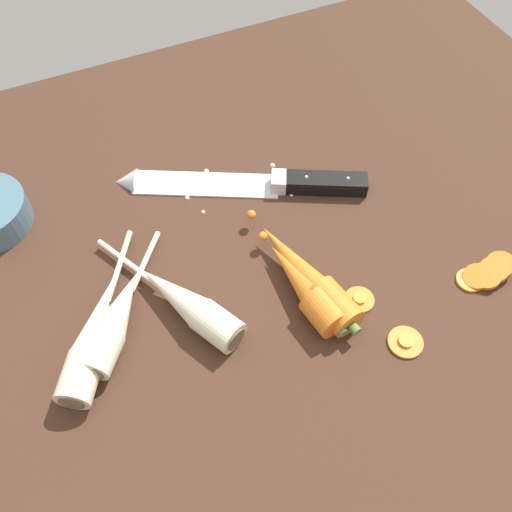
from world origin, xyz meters
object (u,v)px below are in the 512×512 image
carrot_slice_stray_mid (359,299)px  whole_carrot_second (306,288)px  parsnip_mid_left (187,304)px  carrot_slice_stray_near (406,341)px  parsnip_front (115,320)px  parsnip_mid_right (93,338)px  whole_carrot (308,278)px  chefs_knife (237,183)px  carrot_slice_stack (486,273)px

carrot_slice_stray_mid → whole_carrot_second: bearing=151.9°
parsnip_mid_left → carrot_slice_stray_near: parsnip_mid_left is taller
parsnip_front → carrot_slice_stray_mid: parsnip_front is taller
carrot_slice_stray_near → carrot_slice_stray_mid: bearing=105.6°
whole_carrot_second → parsnip_mid_right: bearing=170.7°
whole_carrot → parsnip_front: whole_carrot is taller
chefs_knife → carrot_slice_stack: bearing=-50.3°
parsnip_mid_left → carrot_slice_stray_mid: parsnip_mid_left is taller
whole_carrot_second → carrot_slice_stack: size_ratio=2.24×
chefs_knife → parsnip_front: (-21.13, -14.70, 1.33)cm
parsnip_mid_left → carrot_slice_stray_mid: bearing=-19.8°
parsnip_mid_left → carrot_slice_stray_near: 25.26cm
chefs_knife → carrot_slice_stray_mid: chefs_knife is taller
whole_carrot_second → carrot_slice_stray_near: size_ratio=4.11×
carrot_slice_stack → carrot_slice_stray_near: bearing=-165.3°
parsnip_mid_left → carrot_slice_stray_mid: 20.37cm
whole_carrot_second → carrot_slice_stack: (21.40, -6.46, -1.25)cm
carrot_slice_stack → carrot_slice_stray_mid: bearing=167.7°
whole_carrot_second → carrot_slice_stray_mid: (5.72, -3.06, -1.74)cm
whole_carrot → carrot_slice_stray_near: bearing=-59.0°
parsnip_mid_left → carrot_slice_stack: 36.28cm
parsnip_mid_left → carrot_slice_stray_mid: (19.10, -6.88, -1.62)cm
parsnip_mid_left → whole_carrot_second: bearing=-15.9°
whole_carrot_second → carrot_slice_stack: bearing=-16.8°
whole_carrot → whole_carrot_second: bearing=-126.7°
whole_carrot_second → carrot_slice_stray_near: whole_carrot_second is taller
parsnip_mid_right → carrot_slice_stray_near: parsnip_mid_right is taller
parsnip_mid_right → carrot_slice_stray_mid: bearing=-13.2°
carrot_slice_stack → whole_carrot: bearing=159.5°
parsnip_mid_left → parsnip_mid_right: bearing=179.1°
parsnip_mid_right → carrot_slice_stack: size_ratio=2.80×
whole_carrot_second → parsnip_mid_left: 13.92cm
parsnip_mid_left → carrot_slice_stray_near: (21.05, -13.87, -1.62)cm
parsnip_mid_right → carrot_slice_stray_mid: parsnip_mid_right is taller
chefs_knife → parsnip_mid_right: (-24.00, -15.83, 1.33)cm
whole_carrot_second → carrot_slice_stack: 22.39cm
chefs_knife → whole_carrot_second: bearing=-88.7°
parsnip_mid_left → carrot_slice_stray_near: bearing=-33.4°
parsnip_mid_right → carrot_slice_stray_mid: 31.01cm
chefs_knife → carrot_slice_stray_near: chefs_knife is taller
whole_carrot → carrot_slice_stack: (20.49, -7.68, -1.25)cm
parsnip_front → parsnip_mid_left: same height
parsnip_mid_right → carrot_slice_stack: (45.83, -10.46, -1.13)cm
whole_carrot → parsnip_mid_right: size_ratio=1.01×
chefs_knife → whole_carrot_second: size_ratio=1.95×
carrot_slice_stray_near → carrot_slice_stray_mid: size_ratio=1.13×
parsnip_front → carrot_slice_stray_mid: size_ratio=4.75×
whole_carrot → parsnip_mid_left: whole_carrot is taller
parsnip_front → parsnip_mid_left: 8.28cm
carrot_slice_stack → carrot_slice_stray_near: carrot_slice_stack is taller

